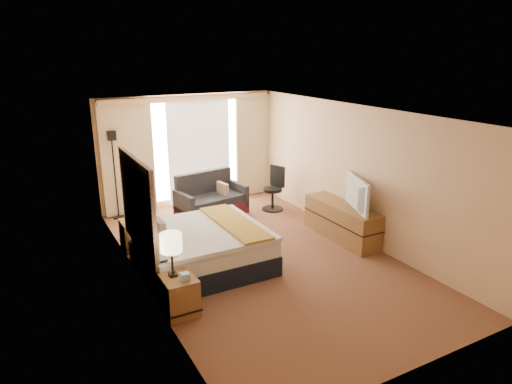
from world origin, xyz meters
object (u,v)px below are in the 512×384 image
nightstand_left (179,295)px  bed (202,248)px  loveseat (211,201)px  lamp_right (133,195)px  nightstand_right (134,235)px  television (352,194)px  lamp_left (171,244)px  desk_chair (274,190)px  media_dresser (341,221)px  floor_lamp (113,157)px

nightstand_left → bed: bed is taller
loveseat → lamp_right: (-1.96, -1.08, 0.75)m
nightstand_right → bed: bed is taller
loveseat → lamp_right: size_ratio=2.47×
television → nightstand_right: bearing=84.8°
lamp_left → lamp_right: 2.39m
loveseat → nightstand_left: bearing=-128.4°
bed → television: (2.84, -0.42, 0.65)m
desk_chair → lamp_left: size_ratio=1.59×
media_dresser → lamp_right: bearing=158.9°
floor_lamp → television: size_ratio=1.80×
media_dresser → television: size_ratio=1.67×
nightstand_right → television: television is taller
bed → desk_chair: desk_chair is taller
lamp_left → nightstand_right: bearing=88.8°
nightstand_right → lamp_left: size_ratio=0.86×
nightstand_right → television: (3.65, -1.75, 0.74)m
nightstand_left → desk_chair: 4.67m
floor_lamp → media_dresser: bearing=-42.5°
nightstand_right → loveseat: bearing=27.8°
desk_chair → lamp_right: size_ratio=1.55×
nightstand_left → lamp_right: bearing=89.3°
bed → loveseat: size_ratio=1.26×
loveseat → media_dresser: bearing=-64.6°
loveseat → lamp_left: (-2.04, -3.47, 0.73)m
lamp_left → media_dresser: bearing=14.5°
floor_lamp → television: floor_lamp is taller
media_dresser → desk_chair: 2.14m
nightstand_right → media_dresser: size_ratio=0.31×
nightstand_right → lamp_right: 0.79m
floor_lamp → lamp_right: 1.91m
nightstand_left → nightstand_right: same height
media_dresser → lamp_left: size_ratio=2.82×
floor_lamp → bed: bearing=-77.5°
nightstand_left → desk_chair: desk_chair is taller
desk_chair → lamp_right: 3.52m
floor_lamp → television: 5.07m
loveseat → nightstand_right: bearing=-161.4°
loveseat → lamp_left: 4.09m
television → nightstand_left: bearing=122.0°
media_dresser → television: (-0.05, -0.30, 0.66)m
bed → lamp_right: (-0.78, 1.30, 0.69)m
lamp_right → television: (3.62, -1.72, -0.05)m
lamp_right → desk_chair: bearing=11.7°
desk_chair → floor_lamp: bearing=138.3°
nightstand_left → television: (3.65, 0.75, 0.74)m
nightstand_left → lamp_left: lamp_left is taller
loveseat → lamp_left: lamp_left is taller
desk_chair → lamp_right: lamp_right is taller
lamp_left → lamp_right: (0.08, 2.39, 0.01)m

